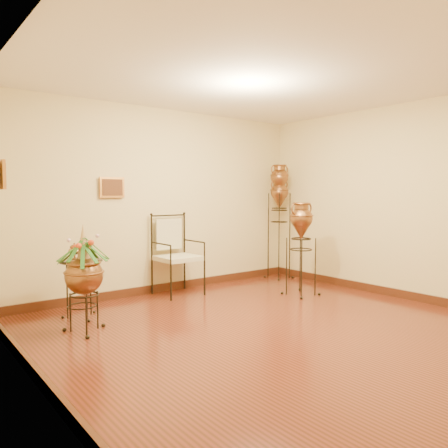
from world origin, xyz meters
TOP-DOWN VIEW (x-y plane):
  - ground at (0.00, 0.00)m, footprint 5.00×5.00m
  - room_shell at (-0.01, 0.01)m, footprint 5.02×5.02m
  - amphora_tall at (2.15, 2.15)m, footprint 0.42×0.42m
  - amphora_mid at (2.15, 2.15)m, footprint 0.52×0.52m
  - amphora_short at (1.47, 1.01)m, footprint 0.44×0.44m
  - planter_urn at (-1.71, 1.24)m, footprint 0.78×0.78m
  - armchair at (0.04, 2.15)m, footprint 0.68×0.64m
  - side_table at (-1.55, 1.81)m, footprint 0.56×0.56m

SIDE VIEW (x-z plane):
  - ground at x=0.00m, z-range 0.00..0.00m
  - side_table at x=-1.55m, z-range -0.08..0.83m
  - armchair at x=0.04m, z-range 0.00..1.20m
  - planter_urn at x=-1.71m, z-range 0.07..1.28m
  - amphora_short at x=1.47m, z-range 0.00..1.41m
  - amphora_mid at x=2.15m, z-range 0.01..1.79m
  - amphora_tall at x=2.15m, z-range 0.02..2.07m
  - room_shell at x=-0.01m, z-range 0.33..3.14m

